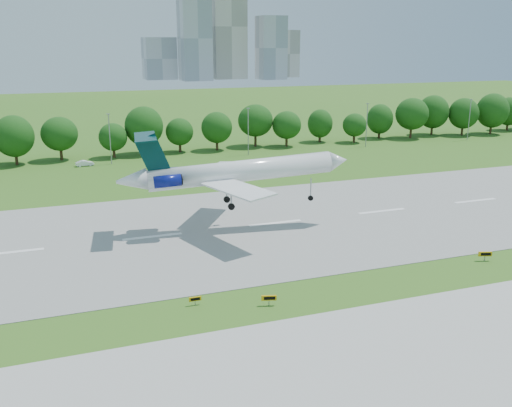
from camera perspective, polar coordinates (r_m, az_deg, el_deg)
name	(u,v)px	position (r m, az deg, el deg)	size (l,w,h in m)	color
ground	(350,282)	(71.76, 9.37, -7.75)	(600.00, 600.00, 0.00)	#30631A
runway	(275,223)	(92.89, 1.93, -1.98)	(400.00, 45.00, 0.08)	gray
taxiway	(443,354)	(58.44, 18.16, -14.13)	(400.00, 23.00, 0.08)	#ADADA8
tree_line	(183,129)	(154.30, -7.33, 7.42)	(288.40, 8.40, 10.40)	#382314
light_poles	(182,134)	(144.09, -7.43, 6.88)	(175.90, 0.25, 12.19)	gray
skyline	(223,39)	(467.06, -3.35, 16.07)	(127.00, 52.00, 80.00)	#B2B2B7
airliner	(229,172)	(88.25, -2.69, 3.21)	(36.60, 26.41, 11.94)	white
taxi_sign_left	(195,299)	(65.07, -6.11, -9.48)	(1.41, 0.21, 0.99)	gray
taxi_sign_centre	(269,298)	(64.58, 1.31, -9.44)	(1.70, 0.66, 1.21)	gray
taxi_sign_right	(485,254)	(82.98, 21.93, -4.72)	(1.81, 0.75, 1.29)	gray
service_vehicle_a	(85,163)	(141.89, -16.76, 3.88)	(1.44, 4.14, 1.36)	white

